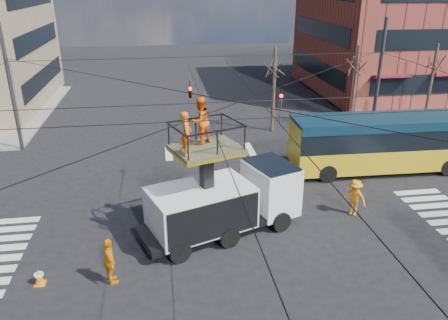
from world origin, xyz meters
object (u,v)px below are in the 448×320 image
city_bus (387,142)px  traffic_cone (39,277)px  flagger (354,198)px  utility_truck (224,190)px  worker_ground (110,262)px

city_bus → traffic_cone: city_bus is taller
flagger → traffic_cone: bearing=-120.3°
utility_truck → city_bus: utility_truck is taller
traffic_cone → utility_truck: bearing=20.3°
utility_truck → traffic_cone: bearing=-179.9°
city_bus → utility_truck: bearing=-151.3°
traffic_cone → worker_ground: (2.58, -0.28, 0.59)m
utility_truck → flagger: 6.34m
city_bus → traffic_cone: bearing=-154.2°
utility_truck → traffic_cone: utility_truck is taller
worker_ground → utility_truck: bearing=-75.3°
traffic_cone → city_bus: bearing=24.5°
flagger → utility_truck: bearing=-128.7°
utility_truck → flagger: (6.22, 0.54, -1.12)m
city_bus → traffic_cone: (-17.26, -7.87, -1.40)m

